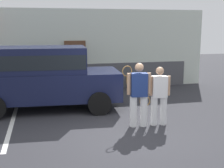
% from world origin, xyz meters
% --- Properties ---
extents(ground_plane, '(40.00, 40.00, 0.00)m').
position_xyz_m(ground_plane, '(0.00, 0.00, 0.00)').
color(ground_plane, '#2D2D33').
extents(parking_stripe_0, '(0.12, 4.40, 0.01)m').
position_xyz_m(parking_stripe_0, '(-2.89, 1.50, 0.00)').
color(parking_stripe_0, silver).
rests_on(parking_stripe_0, ground_plane).
extents(house_frontage, '(10.66, 0.40, 3.43)m').
position_xyz_m(house_frontage, '(-0.01, 5.88, 1.61)').
color(house_frontage, silver).
rests_on(house_frontage, ground_plane).
extents(parked_suv, '(4.71, 2.40, 2.05)m').
position_xyz_m(parked_suv, '(-1.91, 2.76, 1.15)').
color(parked_suv, '#141938').
rests_on(parked_suv, ground_plane).
extents(tennis_player_man, '(0.77, 0.32, 1.74)m').
position_xyz_m(tennis_player_man, '(0.50, 0.40, 0.91)').
color(tennis_player_man, white).
rests_on(tennis_player_man, ground_plane).
extents(tennis_player_woman, '(0.85, 0.30, 1.62)m').
position_xyz_m(tennis_player_woman, '(1.08, 0.39, 0.84)').
color(tennis_player_woman, white).
rests_on(tennis_player_woman, ground_plane).
extents(potted_plant_by_porch, '(0.56, 0.56, 0.73)m').
position_xyz_m(potted_plant_by_porch, '(1.98, 5.01, 0.41)').
color(potted_plant_by_porch, gray).
rests_on(potted_plant_by_porch, ground_plane).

